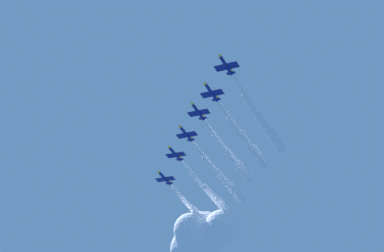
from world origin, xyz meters
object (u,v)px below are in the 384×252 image
Objects in this scene: jet_lead at (264,123)px; jet_port_mid at (224,179)px; jet_starboard_inner at (232,157)px; jet_starboard_mid at (210,193)px; jet_port_outer at (197,213)px; jet_port_inner at (247,141)px.

jet_port_mid is (-33.78, 17.96, 1.42)m from jet_lead.
jet_starboard_inner is 0.92× the size of jet_port_mid.
jet_lead is 1.06× the size of jet_starboard_inner.
jet_starboard_inner is 0.98× the size of jet_starboard_mid.
jet_starboard_inner reaches higher than jet_starboard_mid.
jet_lead is at bearing -24.40° from jet_port_outer.
jet_lead is 49.35m from jet_starboard_mid.
jet_port_outer is (-45.25, 21.71, -1.21)m from jet_port_inner.
jet_port_mid is (-23.28, 14.39, 1.95)m from jet_port_inner.
jet_port_mid reaches higher than jet_lead.
jet_starboard_inner is 1.03× the size of jet_port_outer.
jet_starboard_inner is 25.22m from jet_starboard_mid.
jet_starboard_mid is at bearing 151.35° from jet_starboard_inner.
jet_lead reaches higher than jet_port_inner.
jet_lead reaches higher than jet_port_outer.
jet_starboard_inner is at bearing -28.65° from jet_starboard_mid.
jet_port_inner is 13.32m from jet_starboard_inner.
jet_starboard_inner is at bearing -25.52° from jet_port_outer.
jet_port_inner is at bearing 161.22° from jet_lead.
jet_port_outer is at bearing 154.48° from jet_starboard_inner.
jet_starboard_inner reaches higher than jet_lead.
jet_lead is 61.23m from jet_port_outer.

